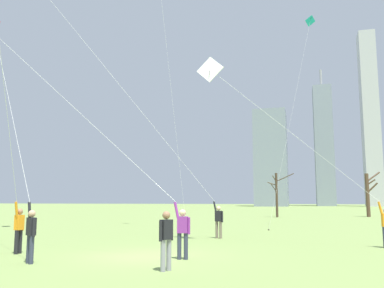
% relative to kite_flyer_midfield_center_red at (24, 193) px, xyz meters
% --- Properties ---
extents(ground_plane, '(400.00, 400.00, 0.00)m').
position_rel_kite_flyer_midfield_center_red_xyz_m(ground_plane, '(3.66, 1.88, -2.16)').
color(ground_plane, '#7A934C').
extents(kite_flyer_midfield_center_red, '(6.90, 5.77, 10.86)m').
position_rel_kite_flyer_midfield_center_red_xyz_m(kite_flyer_midfield_center_red, '(0.00, 0.00, 0.00)').
color(kite_flyer_midfield_center_red, '#33384C').
rests_on(kite_flyer_midfield_center_red, ground).
extents(kite_flyer_foreground_left_blue, '(13.80, 0.75, 17.76)m').
position_rel_kite_flyer_midfield_center_red_xyz_m(kite_flyer_foreground_left_blue, '(1.77, 9.12, 2.49)').
color(kite_flyer_foreground_left_blue, '#726656').
rests_on(kite_flyer_foreground_left_blue, ground).
extents(kite_flyer_far_back_orange, '(14.10, 2.12, 13.32)m').
position_rel_kite_flyer_midfield_center_red_xyz_m(kite_flyer_far_back_orange, '(3.37, 1.65, 0.31)').
color(kite_flyer_far_back_orange, '#33384C').
rests_on(kite_flyer_far_back_orange, ground).
extents(kite_flyer_foreground_right_pink, '(3.78, 10.21, 21.41)m').
position_rel_kite_flyer_midfield_center_red_xyz_m(kite_flyer_foreground_right_pink, '(-0.46, -0.41, 2.33)').
color(kite_flyer_foreground_right_pink, black).
rests_on(kite_flyer_foreground_right_pink, ground).
extents(kite_flyer_midfield_right_white, '(8.28, 0.58, 8.79)m').
position_rel_kite_flyer_midfield_center_red_xyz_m(kite_flyer_midfield_right_white, '(10.44, 6.69, 0.50)').
color(kite_flyer_midfield_right_white, '#33384C').
rests_on(kite_flyer_midfield_right_white, ground).
extents(bystander_watching_nearby, '(0.33, 0.46, 1.62)m').
position_rel_kite_flyer_midfield_center_red_xyz_m(bystander_watching_nearby, '(5.30, -0.85, -1.25)').
color(bystander_watching_nearby, gray).
rests_on(bystander_watching_nearby, ground).
extents(distant_kite_drifting_right_teal, '(3.62, 4.29, 15.97)m').
position_rel_kite_flyer_midfield_center_red_xyz_m(distant_kite_drifting_right_teal, '(9.52, 19.04, 11.60)').
color(distant_kite_drifting_right_teal, teal).
rests_on(distant_kite_drifting_right_teal, ground).
extents(bare_tree_leftmost, '(1.84, 1.16, 5.29)m').
position_rel_kite_flyer_midfield_center_red_xyz_m(bare_tree_leftmost, '(16.18, 40.52, 0.59)').
color(bare_tree_leftmost, '#4C3828').
rests_on(bare_tree_leftmost, ground).
extents(bare_tree_center, '(3.01, 2.09, 5.04)m').
position_rel_kite_flyer_midfield_center_red_xyz_m(bare_tree_center, '(5.91, 36.66, 0.59)').
color(bare_tree_center, '#423326').
rests_on(bare_tree_center, ground).
extents(skyline_mid_tower_right, '(10.28, 11.18, 30.80)m').
position_rel_kite_flyer_midfield_center_red_xyz_m(skyline_mid_tower_right, '(-1.27, 123.29, 13.24)').
color(skyline_mid_tower_right, gray).
rests_on(skyline_mid_tower_right, ground).
extents(skyline_short_annex, '(6.18, 9.95, 48.10)m').
position_rel_kite_flyer_midfield_center_red_xyz_m(skyline_short_annex, '(15.90, 137.76, 18.59)').
color(skyline_short_annex, gray).
rests_on(skyline_short_annex, ground).
extents(skyline_wide_slab, '(5.04, 6.69, 56.64)m').
position_rel_kite_flyer_midfield_center_red_xyz_m(skyline_wide_slab, '(30.10, 129.20, 26.16)').
color(skyline_wide_slab, '#B2B2B7').
rests_on(skyline_wide_slab, ground).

